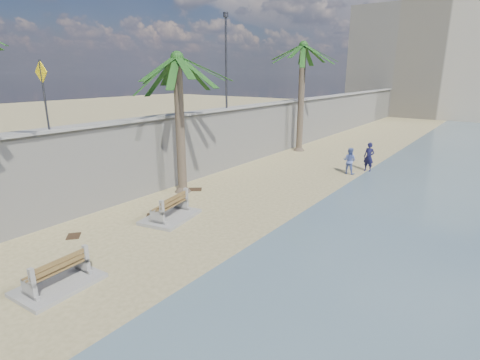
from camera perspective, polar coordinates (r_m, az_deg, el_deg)
The scene contains 15 objects.
ground_plane at distance 11.44m, azimuth -19.57°, elevation -14.15°, with size 140.00×140.00×0.00m, color tan.
seawall at distance 29.02m, azimuth 7.71°, elevation 8.31°, with size 0.45×70.00×3.50m, color gray.
wall_cap at distance 28.83m, azimuth 7.84°, elevation 11.85°, with size 0.80×70.00×0.12m, color gray.
end_building at distance 58.28m, azimuth 26.79°, elevation 15.79°, with size 18.00×12.00×14.00m, color #B7AA93.
bench_near at distance 11.44m, azimuth -26.07°, elevation -12.73°, with size 1.56×2.18×0.88m.
bench_far at distance 15.06m, azimuth -10.62°, elevation -4.28°, with size 1.98×2.54×0.95m.
palm_mid at distance 17.60m, azimuth -9.56°, elevation 17.68°, with size 5.00×5.00×7.12m.
palm_back at distance 27.78m, azimuth 9.64°, elevation 19.34°, with size 5.00×5.00×8.30m.
pedestrian_sign at distance 15.09m, azimuth -27.83°, elevation 12.65°, with size 0.78×0.07×2.40m.
streetlight at distance 22.02m, azimuth -2.13°, elevation 18.80°, with size 0.28×0.28×5.12m.
person_a at distance 23.08m, azimuth 19.07°, elevation 3.64°, with size 0.70×0.48×1.95m, color #141336.
person_b at distance 22.17m, azimuth 16.36°, elevation 3.03°, with size 0.81×0.63×1.68m, color #5365AC.
debris_b at distance 14.62m, azimuth -24.03°, elevation -7.80°, with size 0.54×0.43×0.03m, color #382616.
debris_c at distance 18.66m, azimuth -6.87°, elevation -1.43°, with size 0.65×0.52×0.03m, color #382616.
debris_d at distance 15.65m, azimuth -13.10°, elevation -5.22°, with size 0.51×0.41×0.03m, color #382616.
Camera 1 is at (8.46, -5.31, 5.57)m, focal length 28.00 mm.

